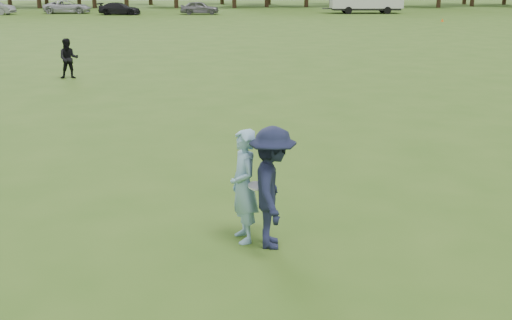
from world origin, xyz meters
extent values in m
plane|color=#355818|center=(0.00, 0.00, 0.00)|extent=(200.00, 200.00, 0.00)
imported|color=#83B2CB|center=(-1.09, -0.26, 0.94)|extent=(0.62, 0.78, 1.87)
imported|color=#181D35|center=(-0.64, -0.50, 0.98)|extent=(0.77, 1.29, 1.97)
imported|color=black|center=(-8.27, 16.09, 0.83)|extent=(0.92, 0.78, 1.67)
imported|color=#B8B9BE|center=(-20.52, 61.37, 0.72)|extent=(5.33, 2.69, 1.45)
imported|color=black|center=(-14.13, 58.68, 0.66)|extent=(4.68, 2.22, 1.32)
imported|color=slate|center=(-5.39, 59.22, 0.72)|extent=(4.27, 1.76, 1.45)
cone|color=#F6590C|center=(18.04, 47.59, 0.15)|extent=(0.28, 0.28, 0.30)
cylinder|color=white|center=(-0.89, -0.44, 1.00)|extent=(0.29, 0.29, 0.09)
cube|color=black|center=(13.44, 60.50, 0.50)|extent=(7.60, 2.30, 0.25)
cylinder|color=black|center=(11.24, 59.25, 0.40)|extent=(0.80, 0.25, 0.80)
cylinder|color=black|center=(11.24, 61.75, 0.40)|extent=(0.80, 0.25, 0.80)
cylinder|color=black|center=(15.64, 59.25, 0.40)|extent=(0.80, 0.25, 0.80)
cylinder|color=black|center=(15.64, 61.75, 0.40)|extent=(0.80, 0.25, 0.80)
cube|color=#333333|center=(9.04, 60.50, 0.55)|extent=(1.20, 0.15, 0.12)
camera|label=1|loc=(-1.16, -9.32, 4.18)|focal=42.00mm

